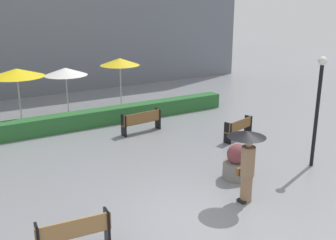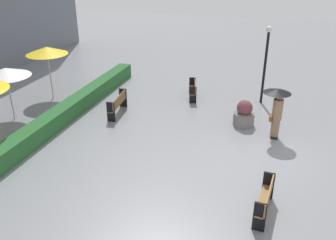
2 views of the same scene
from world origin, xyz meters
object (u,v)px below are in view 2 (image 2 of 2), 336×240
at_px(planter_pot, 244,115).
at_px(lamp_post, 266,57).
at_px(bench_far_right, 193,89).
at_px(patio_umbrella_yellow_far, 47,51).
at_px(pedestrian_with_umbrella, 277,106).
at_px(bench_near_left, 266,198).
at_px(patio_umbrella_white, 6,72).
at_px(bench_back_row, 118,103).

bearing_deg(planter_pot, lamp_post, -10.70).
bearing_deg(bench_far_right, patio_umbrella_yellow_far, 106.84).
height_order(bench_far_right, pedestrian_with_umbrella, pedestrian_with_umbrella).
bearing_deg(bench_far_right, bench_near_left, -153.74).
xyz_separation_m(patio_umbrella_white, patio_umbrella_yellow_far, (2.69, -0.20, 0.27)).
bearing_deg(patio_umbrella_white, patio_umbrella_yellow_far, -4.30).
bearing_deg(bench_back_row, pedestrian_with_umbrella, -92.54).
bearing_deg(planter_pot, patio_umbrella_yellow_far, 87.54).
bearing_deg(bench_back_row, bench_far_right, -43.60).
xyz_separation_m(pedestrian_with_umbrella, lamp_post, (3.57, 0.71, 0.92)).
height_order(planter_pot, patio_umbrella_white, patio_umbrella_white).
bearing_deg(pedestrian_with_umbrella, planter_pot, 58.58).
distance_m(bench_near_left, planter_pot, 5.71).
bearing_deg(planter_pot, bench_far_right, 48.48).
xyz_separation_m(bench_near_left, pedestrian_with_umbrella, (4.83, -0.03, 0.82)).
distance_m(bench_far_right, lamp_post, 3.75).
bearing_deg(pedestrian_with_umbrella, patio_umbrella_yellow_far, 83.80).
height_order(lamp_post, patio_umbrella_white, lamp_post).
xyz_separation_m(bench_far_right, patio_umbrella_yellow_far, (-2.03, 6.71, 1.89)).
relative_size(bench_far_right, patio_umbrella_yellow_far, 0.60).
bearing_deg(planter_pot, patio_umbrella_white, 103.29).
bearing_deg(patio_umbrella_yellow_far, planter_pot, -92.46).
xyz_separation_m(bench_back_row, patio_umbrella_yellow_far, (0.86, 3.95, 1.86)).
height_order(bench_near_left, planter_pot, planter_pot).
height_order(pedestrian_with_umbrella, lamp_post, lamp_post).
distance_m(planter_pot, lamp_post, 3.37).
xyz_separation_m(bench_near_left, patio_umbrella_white, (3.30, 10.87, 1.59)).
bearing_deg(patio_umbrella_white, bench_near_left, -106.90).
relative_size(pedestrian_with_umbrella, lamp_post, 0.55).
xyz_separation_m(bench_far_right, planter_pot, (-2.44, -2.75, -0.01)).
xyz_separation_m(planter_pot, patio_umbrella_white, (-2.28, 9.66, 1.63)).
distance_m(planter_pot, patio_umbrella_white, 10.06).
bearing_deg(bench_near_left, planter_pot, 12.18).
height_order(bench_back_row, bench_near_left, bench_back_row).
relative_size(bench_far_right, bench_near_left, 0.93).
bearing_deg(bench_near_left, patio_umbrella_yellow_far, 60.68).
relative_size(bench_far_right, lamp_post, 0.42).
height_order(bench_near_left, patio_umbrella_white, patio_umbrella_white).
bearing_deg(bench_far_right, planter_pot, -131.52).
relative_size(bench_back_row, lamp_post, 0.50).
xyz_separation_m(pedestrian_with_umbrella, planter_pot, (0.76, 1.24, -0.86)).
xyz_separation_m(bench_far_right, bench_near_left, (-8.02, -3.96, 0.03)).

